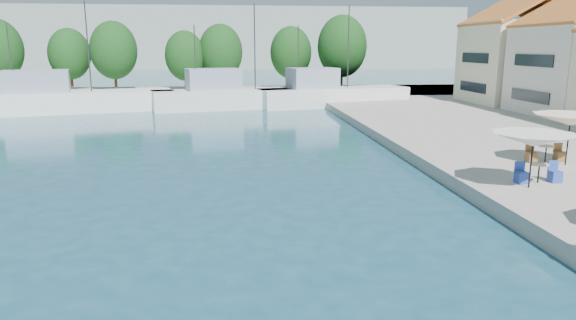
{
  "coord_description": "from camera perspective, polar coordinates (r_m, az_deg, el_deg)",
  "views": [
    {
      "loc": [
        -3.04,
        4.44,
        5.86
      ],
      "look_at": [
        -0.66,
        26.0,
        1.04
      ],
      "focal_mm": 32.0,
      "sensor_mm": 36.0,
      "label": 1
    }
  ],
  "objects": [
    {
      "name": "quay_far",
      "position": [
        63.0,
        -10.88,
        7.24
      ],
      "size": [
        90.0,
        16.0,
        0.6
      ],
      "primitive_type": "cube",
      "color": "gray",
      "rests_on": "ground"
    },
    {
      "name": "hill_west",
      "position": [
        157.89,
        -16.55,
        12.8
      ],
      "size": [
        180.0,
        40.0,
        16.0
      ],
      "primitive_type": "cube",
      "color": "gray",
      "rests_on": "ground"
    },
    {
      "name": "hill_east",
      "position": [
        180.76,
        7.66,
        12.46
      ],
      "size": [
        140.0,
        40.0,
        12.0
      ],
      "primitive_type": "cube",
      "color": "gray",
      "rests_on": "ground"
    },
    {
      "name": "building_06",
      "position": [
        53.85,
        24.33,
        11.05
      ],
      "size": [
        9.0,
        8.8,
        10.2
      ],
      "color": "beige",
      "rests_on": "quay_right"
    },
    {
      "name": "trawler_02",
      "position": [
        51.14,
        -23.5,
        6.12
      ],
      "size": [
        18.8,
        9.21,
        10.2
      ],
      "rotation": [
        0.0,
        0.0,
        0.26
      ],
      "color": "white",
      "rests_on": "ground"
    },
    {
      "name": "trawler_03",
      "position": [
        50.19,
        -5.93,
        6.98
      ],
      "size": [
        16.94,
        7.76,
        10.2
      ],
      "rotation": [
        0.0,
        0.0,
        0.22
      ],
      "color": "silver",
      "rests_on": "ground"
    },
    {
      "name": "trawler_04",
      "position": [
        51.88,
        4.67,
        7.18
      ],
      "size": [
        15.78,
        7.51,
        10.2
      ],
      "rotation": [
        0.0,
        0.0,
        0.24
      ],
      "color": "silver",
      "rests_on": "ground"
    },
    {
      "name": "tree_03",
      "position": [
        70.4,
        -23.12,
        10.78
      ],
      "size": [
        5.06,
        5.06,
        7.5
      ],
      "color": "#3F2B19",
      "rests_on": "quay_far"
    },
    {
      "name": "tree_04",
      "position": [
        67.11,
        -18.8,
        11.47
      ],
      "size": [
        5.6,
        5.6,
        8.3
      ],
      "color": "#3F2B19",
      "rests_on": "quay_far"
    },
    {
      "name": "tree_05",
      "position": [
        64.82,
        -11.38,
        11.28
      ],
      "size": [
        4.83,
        4.83,
        7.16
      ],
      "color": "#3F2B19",
      "rests_on": "quay_far"
    },
    {
      "name": "tree_06",
      "position": [
        65.13,
        -7.5,
        11.84
      ],
      "size": [
        5.39,
        5.39,
        7.97
      ],
      "color": "#3F2B19",
      "rests_on": "quay_far"
    },
    {
      "name": "tree_07",
      "position": [
        66.43,
        0.32,
        11.85
      ],
      "size": [
        5.25,
        5.25,
        7.76
      ],
      "color": "#3F2B19",
      "rests_on": "quay_far"
    },
    {
      "name": "tree_08",
      "position": [
        65.82,
        6.02,
        12.45
      ],
      "size": [
        6.14,
        6.14,
        9.09
      ],
      "color": "#3F2B19",
      "rests_on": "quay_far"
    },
    {
      "name": "umbrella_white",
      "position": [
        21.21,
        25.62,
        2.05
      ],
      "size": [
        3.13,
        3.13,
        2.1
      ],
      "color": "black",
      "rests_on": "quay_right"
    },
    {
      "name": "umbrella_cream",
      "position": [
        26.11,
        28.89,
        3.93
      ],
      "size": [
        3.25,
        3.25,
        2.31
      ],
      "color": "black",
      "rests_on": "quay_right"
    },
    {
      "name": "cafe_table_02",
      "position": [
        22.44,
        26.06,
        -1.57
      ],
      "size": [
        1.82,
        0.7,
        0.76
      ],
      "color": "black",
      "rests_on": "quay_right"
    },
    {
      "name": "cafe_table_03",
      "position": [
        26.68,
        26.7,
        0.43
      ],
      "size": [
        1.82,
        0.7,
        0.76
      ],
      "color": "black",
      "rests_on": "quay_right"
    }
  ]
}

